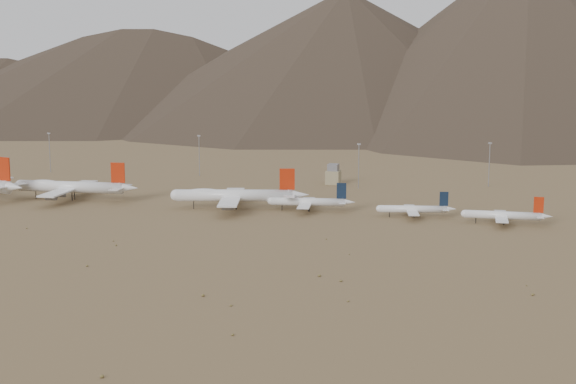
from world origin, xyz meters
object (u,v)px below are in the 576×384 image
(widebody_centre, at_px, (71,187))
(widebody_east, at_px, (235,195))
(narrowbody_a, at_px, (310,202))
(control_tower, at_px, (333,175))
(narrowbody_b, at_px, (415,209))

(widebody_centre, xyz_separation_m, widebody_east, (90.70, -0.17, -0.04))
(narrowbody_a, distance_m, control_tower, 85.39)
(widebody_centre, distance_m, control_tower, 149.69)
(narrowbody_a, height_order, control_tower, narrowbody_a)
(widebody_east, bearing_deg, narrowbody_b, -12.56)
(widebody_centre, relative_size, control_tower, 5.72)
(control_tower, bearing_deg, widebody_centre, -142.87)
(narrowbody_b, bearing_deg, widebody_east, 169.90)
(narrowbody_b, distance_m, control_tower, 104.56)
(widebody_centre, bearing_deg, control_tower, 31.41)
(widebody_east, xyz_separation_m, narrowbody_b, (87.78, 4.32, -3.00))
(widebody_east, relative_size, narrowbody_b, 1.82)
(narrowbody_a, distance_m, narrowbody_b, 51.02)
(widebody_east, height_order, narrowbody_b, widebody_east)
(widebody_east, bearing_deg, control_tower, 57.08)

